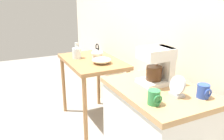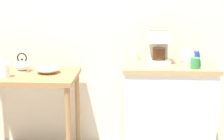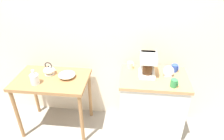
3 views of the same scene
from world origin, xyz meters
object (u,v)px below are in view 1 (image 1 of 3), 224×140
object	(u,v)px
bowl_stoneware	(102,60)
mug_small_cream	(155,68)
mug_tall_green	(154,97)
table_clock	(177,87)
coffee_maker	(158,64)
glass_carafe_vase	(77,53)
mug_blue	(203,91)
teakettle	(97,53)

from	to	relation	value
bowl_stoneware	mug_small_cream	bearing A→B (deg)	10.05
mug_small_cream	mug_tall_green	world-z (taller)	mug_tall_green
mug_tall_green	table_clock	xyz separation A→B (m)	(-0.04, 0.20, 0.02)
mug_tall_green	coffee_maker	bearing A→B (deg)	140.30
bowl_stoneware	glass_carafe_vase	xyz separation A→B (m)	(-0.32, -0.17, 0.03)
glass_carafe_vase	table_clock	size ratio (longest dim) A/B	1.37
glass_carafe_vase	table_clock	xyz separation A→B (m)	(1.51, 0.16, 0.09)
coffee_maker	mug_tall_green	xyz separation A→B (m)	(0.27, -0.22, -0.10)
coffee_maker	mug_small_cream	xyz separation A→B (m)	(-0.19, 0.12, -0.10)
mug_blue	mug_tall_green	world-z (taller)	mug_tall_green
teakettle	glass_carafe_vase	world-z (taller)	glass_carafe_vase
mug_blue	table_clock	distance (m)	0.16
glass_carafe_vase	teakettle	bearing A→B (deg)	68.91
glass_carafe_vase	mug_blue	world-z (taller)	mug_blue
teakettle	mug_blue	xyz separation A→B (m)	(1.51, 0.06, 0.09)
bowl_stoneware	coffee_maker	xyz separation A→B (m)	(0.95, 0.01, 0.21)
bowl_stoneware	table_clock	world-z (taller)	table_clock
bowl_stoneware	mug_blue	world-z (taller)	mug_blue
bowl_stoneware	glass_carafe_vase	world-z (taller)	glass_carafe_vase
bowl_stoneware	coffee_maker	bearing A→B (deg)	0.82
teakettle	coffee_maker	world-z (taller)	coffee_maker
mug_small_cream	mug_tall_green	xyz separation A→B (m)	(0.46, -0.34, 0.00)
bowl_stoneware	mug_tall_green	bearing A→B (deg)	-9.74
teakettle	glass_carafe_vase	xyz separation A→B (m)	(-0.09, -0.22, 0.01)
teakettle	glass_carafe_vase	distance (m)	0.24
mug_small_cream	mug_blue	distance (m)	0.52
mug_tall_green	mug_blue	bearing A→B (deg)	80.08
mug_tall_green	table_clock	size ratio (longest dim) A/B	0.65
mug_small_cream	table_clock	size ratio (longest dim) A/B	0.59
teakettle	table_clock	xyz separation A→B (m)	(1.42, -0.06, 0.11)
mug_small_cream	table_clock	bearing A→B (deg)	-18.78
glass_carafe_vase	mug_tall_green	bearing A→B (deg)	-1.42
glass_carafe_vase	coffee_maker	distance (m)	1.30
coffee_maker	bowl_stoneware	bearing A→B (deg)	-179.18
bowl_stoneware	coffee_maker	world-z (taller)	coffee_maker
bowl_stoneware	mug_small_cream	distance (m)	0.78
bowl_stoneware	coffee_maker	distance (m)	0.97
bowl_stoneware	mug_small_cream	world-z (taller)	mug_small_cream
glass_carafe_vase	mug_small_cream	xyz separation A→B (m)	(1.08, 0.31, 0.07)
glass_carafe_vase	mug_blue	distance (m)	1.63
bowl_stoneware	table_clock	size ratio (longest dim) A/B	1.55
glass_carafe_vase	table_clock	bearing A→B (deg)	6.05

